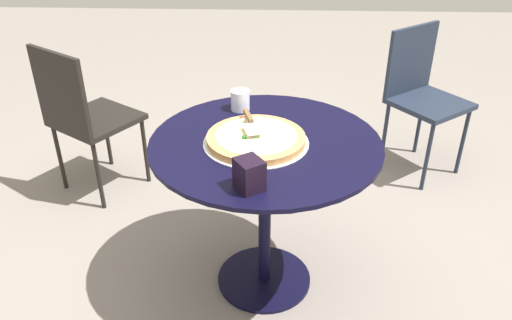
% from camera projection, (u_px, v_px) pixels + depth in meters
% --- Properties ---
extents(ground_plane, '(10.00, 10.00, 0.00)m').
position_uv_depth(ground_plane, '(264.00, 280.00, 2.39)').
color(ground_plane, gray).
extents(patio_table, '(0.93, 0.93, 0.74)m').
position_uv_depth(patio_table, '(265.00, 175.00, 2.10)').
color(patio_table, black).
rests_on(patio_table, ground).
extents(pizza_on_tray, '(0.42, 0.42, 0.05)m').
position_uv_depth(pizza_on_tray, '(256.00, 139.00, 2.00)').
color(pizza_on_tray, silver).
rests_on(pizza_on_tray, patio_table).
extents(pizza_server, '(0.11, 0.22, 0.02)m').
position_uv_depth(pizza_server, '(251.00, 122.00, 2.04)').
color(pizza_server, silver).
rests_on(pizza_server, pizza_on_tray).
extents(drinking_cup, '(0.08, 0.08, 0.09)m').
position_uv_depth(drinking_cup, '(240.00, 100.00, 2.25)').
color(drinking_cup, silver).
rests_on(drinking_cup, patio_table).
extents(napkin_dispenser, '(0.12, 0.12, 0.11)m').
position_uv_depth(napkin_dispenser, '(249.00, 174.00, 1.70)').
color(napkin_dispenser, black).
rests_on(napkin_dispenser, patio_table).
extents(patio_chair_near, '(0.54, 0.54, 0.88)m').
position_uv_depth(patio_chair_near, '(421.00, 90.00, 3.04)').
color(patio_chair_near, '#1E2737').
rests_on(patio_chair_near, ground).
extents(patio_chair_corner, '(0.56, 0.56, 0.88)m').
position_uv_depth(patio_chair_corner, '(83.00, 112.00, 2.78)').
color(patio_chair_corner, black).
rests_on(patio_chair_corner, ground).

